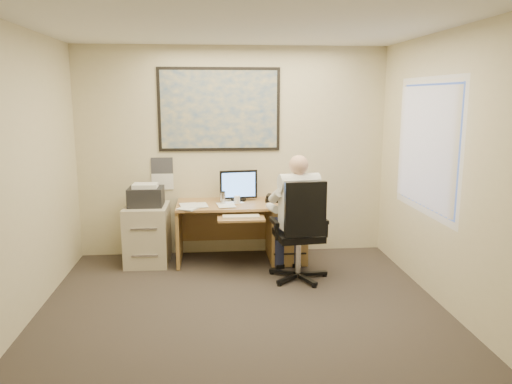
{
  "coord_description": "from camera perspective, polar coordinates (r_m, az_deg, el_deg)",
  "views": [
    {
      "loc": [
        -0.28,
        -4.24,
        2.07
      ],
      "look_at": [
        0.22,
        1.3,
        1.0
      ],
      "focal_mm": 35.0,
      "sensor_mm": 36.0,
      "label": 1
    }
  ],
  "objects": [
    {
      "name": "room_shell",
      "position": [
        4.31,
        -1.32,
        1.28
      ],
      "size": [
        4.0,
        4.5,
        2.7
      ],
      "color": "#312B26",
      "rests_on": "ground"
    },
    {
      "name": "desk",
      "position": [
        6.38,
        1.29,
        -3.87
      ],
      "size": [
        1.6,
        0.97,
        1.13
      ],
      "color": "#A47946",
      "rests_on": "ground"
    },
    {
      "name": "world_map",
      "position": [
        6.47,
        -4.22,
        9.38
      ],
      "size": [
        1.56,
        0.03,
        1.06
      ],
      "primitive_type": "cube",
      "color": "#1E4C93",
      "rests_on": "room_shell"
    },
    {
      "name": "wall_calendar",
      "position": [
        6.58,
        -10.67,
        2.07
      ],
      "size": [
        0.28,
        0.01,
        0.42
      ],
      "primitive_type": "cube",
      "color": "white",
      "rests_on": "room_shell"
    },
    {
      "name": "window_blinds",
      "position": [
        5.54,
        18.94,
        4.94
      ],
      "size": [
        0.06,
        1.4,
        1.3
      ],
      "primitive_type": null,
      "color": "silver",
      "rests_on": "room_shell"
    },
    {
      "name": "filing_cabinet",
      "position": [
        6.39,
        -12.31,
        -4.16
      ],
      "size": [
        0.54,
        0.64,
        1.02
      ],
      "rotation": [
        0.0,
        0.0,
        -0.02
      ],
      "color": "#BAB096",
      "rests_on": "ground"
    },
    {
      "name": "office_chair",
      "position": [
        5.7,
        4.89,
        -6.76
      ],
      "size": [
        0.77,
        0.77,
        1.17
      ],
      "rotation": [
        0.0,
        0.0,
        0.1
      ],
      "color": "black",
      "rests_on": "ground"
    },
    {
      "name": "person",
      "position": [
        5.68,
        4.85,
        -2.94
      ],
      "size": [
        0.7,
        0.91,
        1.43
      ],
      "primitive_type": null,
      "rotation": [
        0.0,
        0.0,
        0.16
      ],
      "color": "silver",
      "rests_on": "office_chair"
    }
  ]
}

